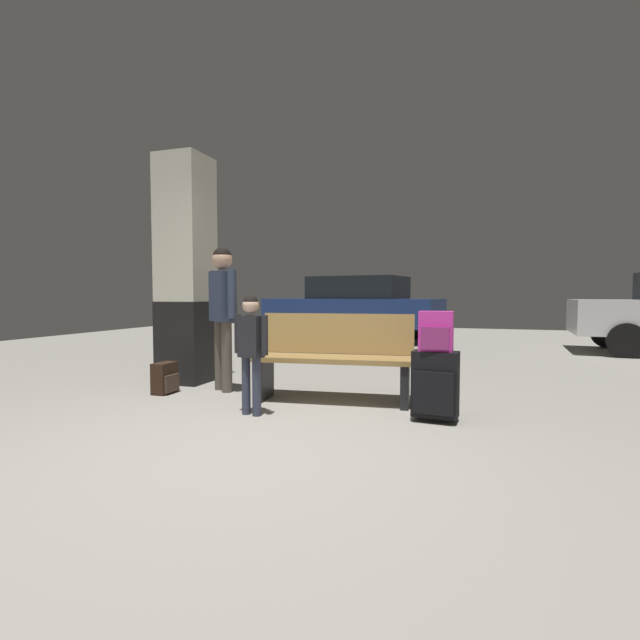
{
  "coord_description": "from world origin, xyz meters",
  "views": [
    {
      "loc": [
        1.48,
        -2.81,
        1.08
      ],
      "look_at": [
        0.15,
        1.3,
        0.85
      ],
      "focal_mm": 26.32,
      "sensor_mm": 36.0,
      "label": 1
    }
  ],
  "objects_px": {
    "adult": "(223,303)",
    "backpack_dark_floor": "(165,378)",
    "child": "(251,342)",
    "backpack_bright": "(436,332)",
    "suitcase": "(435,384)",
    "parked_car_far": "(354,306)",
    "bench": "(334,358)",
    "structural_pillar": "(186,271)"
  },
  "relations": [
    {
      "from": "suitcase",
      "to": "child",
      "type": "relative_size",
      "value": 0.56
    },
    {
      "from": "parked_car_far",
      "to": "child",
      "type": "bearing_deg",
      "value": -83.59
    },
    {
      "from": "backpack_bright",
      "to": "bench",
      "type": "bearing_deg",
      "value": 154.65
    },
    {
      "from": "child",
      "to": "suitcase",
      "type": "bearing_deg",
      "value": 10.07
    },
    {
      "from": "parked_car_far",
      "to": "suitcase",
      "type": "bearing_deg",
      "value": -70.78
    },
    {
      "from": "suitcase",
      "to": "parked_car_far",
      "type": "distance_m",
      "value": 7.28
    },
    {
      "from": "backpack_bright",
      "to": "child",
      "type": "distance_m",
      "value": 1.62
    },
    {
      "from": "backpack_dark_floor",
      "to": "structural_pillar",
      "type": "bearing_deg",
      "value": 104.08
    },
    {
      "from": "bench",
      "to": "parked_car_far",
      "type": "relative_size",
      "value": 0.38
    },
    {
      "from": "structural_pillar",
      "to": "child",
      "type": "relative_size",
      "value": 2.57
    },
    {
      "from": "backpack_bright",
      "to": "suitcase",
      "type": "bearing_deg",
      "value": 135.75
    },
    {
      "from": "structural_pillar",
      "to": "backpack_bright",
      "type": "distance_m",
      "value": 3.27
    },
    {
      "from": "backpack_bright",
      "to": "structural_pillar",
      "type": "bearing_deg",
      "value": 162.93
    },
    {
      "from": "child",
      "to": "backpack_dark_floor",
      "type": "xyz_separation_m",
      "value": [
        -1.31,
        0.54,
        -0.5
      ]
    },
    {
      "from": "adult",
      "to": "backpack_dark_floor",
      "type": "relative_size",
      "value": 4.73
    },
    {
      "from": "backpack_bright",
      "to": "adult",
      "type": "relative_size",
      "value": 0.21
    },
    {
      "from": "suitcase",
      "to": "parked_car_far",
      "type": "bearing_deg",
      "value": 109.22
    },
    {
      "from": "bench",
      "to": "backpack_dark_floor",
      "type": "bearing_deg",
      "value": -172.83
    },
    {
      "from": "structural_pillar",
      "to": "bench",
      "type": "bearing_deg",
      "value": -12.48
    },
    {
      "from": "adult",
      "to": "parked_car_far",
      "type": "distance_m",
      "value": 6.28
    },
    {
      "from": "adult",
      "to": "backpack_dark_floor",
      "type": "height_order",
      "value": "adult"
    },
    {
      "from": "child",
      "to": "parked_car_far",
      "type": "height_order",
      "value": "parked_car_far"
    },
    {
      "from": "backpack_bright",
      "to": "adult",
      "type": "xyz_separation_m",
      "value": [
        -2.37,
        0.59,
        0.22
      ]
    },
    {
      "from": "child",
      "to": "backpack_dark_floor",
      "type": "relative_size",
      "value": 3.17
    },
    {
      "from": "structural_pillar",
      "to": "backpack_dark_floor",
      "type": "xyz_separation_m",
      "value": [
        0.17,
        -0.68,
        -1.21
      ]
    },
    {
      "from": "backpack_dark_floor",
      "to": "parked_car_far",
      "type": "xyz_separation_m",
      "value": [
        0.51,
        6.6,
        0.64
      ]
    },
    {
      "from": "suitcase",
      "to": "adult",
      "type": "bearing_deg",
      "value": 166.12
    },
    {
      "from": "child",
      "to": "parked_car_far",
      "type": "distance_m",
      "value": 7.19
    },
    {
      "from": "adult",
      "to": "parked_car_far",
      "type": "height_order",
      "value": "adult"
    },
    {
      "from": "bench",
      "to": "suitcase",
      "type": "xyz_separation_m",
      "value": [
        1.04,
        -0.49,
        -0.12
      ]
    },
    {
      "from": "bench",
      "to": "backpack_bright",
      "type": "xyz_separation_m",
      "value": [
        1.04,
        -0.49,
        0.33
      ]
    },
    {
      "from": "suitcase",
      "to": "backpack_bright",
      "type": "distance_m",
      "value": 0.45
    },
    {
      "from": "child",
      "to": "backpack_dark_floor",
      "type": "distance_m",
      "value": 1.51
    },
    {
      "from": "adult",
      "to": "bench",
      "type": "bearing_deg",
      "value": -3.92
    },
    {
      "from": "bench",
      "to": "parked_car_far",
      "type": "bearing_deg",
      "value": 101.96
    },
    {
      "from": "structural_pillar",
      "to": "child",
      "type": "height_order",
      "value": "structural_pillar"
    },
    {
      "from": "backpack_bright",
      "to": "parked_car_far",
      "type": "height_order",
      "value": "parked_car_far"
    },
    {
      "from": "bench",
      "to": "backpack_bright",
      "type": "bearing_deg",
      "value": -25.35
    },
    {
      "from": "child",
      "to": "backpack_bright",
      "type": "bearing_deg",
      "value": 10.05
    },
    {
      "from": "structural_pillar",
      "to": "adult",
      "type": "xyz_separation_m",
      "value": [
        0.71,
        -0.36,
        -0.38
      ]
    },
    {
      "from": "suitcase",
      "to": "parked_car_far",
      "type": "xyz_separation_m",
      "value": [
        -2.39,
        6.86,
        0.48
      ]
    },
    {
      "from": "structural_pillar",
      "to": "backpack_bright",
      "type": "height_order",
      "value": "structural_pillar"
    }
  ]
}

